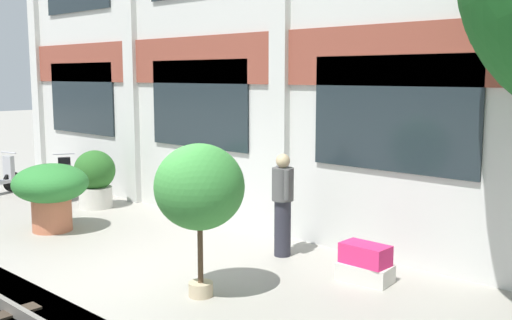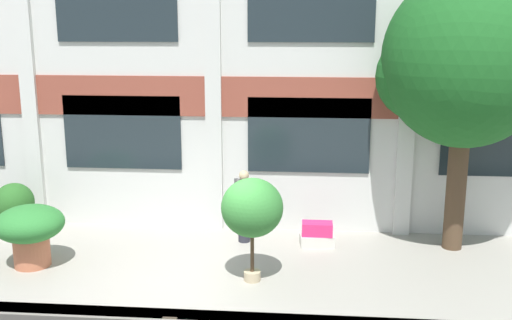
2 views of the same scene
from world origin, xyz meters
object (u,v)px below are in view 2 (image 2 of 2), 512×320
(potted_plant_terracotta_small, at_px, (252,209))
(potted_plant_fluted_column, at_px, (15,208))
(broadleaf_tree, at_px, (466,65))
(resident_by_doorway, at_px, (244,204))
(potted_plant_stone_basin, at_px, (30,229))
(potted_plant_square_trough, at_px, (317,235))

(potted_plant_terracotta_small, bearing_deg, potted_plant_fluted_column, 160.90)
(broadleaf_tree, bearing_deg, potted_plant_terracotta_small, -153.53)
(broadleaf_tree, height_order, resident_by_doorway, broadleaf_tree)
(broadleaf_tree, bearing_deg, resident_by_doorway, -179.81)
(resident_by_doorway, bearing_deg, potted_plant_stone_basin, -34.20)
(potted_plant_terracotta_small, bearing_deg, potted_plant_stone_basin, 175.85)
(potted_plant_fluted_column, distance_m, resident_by_doorway, 5.17)
(potted_plant_square_trough, relative_size, resident_by_doorway, 0.48)
(broadleaf_tree, relative_size, potted_plant_fluted_column, 4.69)
(potted_plant_square_trough, xyz_separation_m, potted_plant_terracotta_small, (-1.23, -1.91, 1.16))
(potted_plant_stone_basin, bearing_deg, resident_by_doorway, 22.93)
(potted_plant_fluted_column, relative_size, resident_by_doorway, 0.76)
(potted_plant_fluted_column, bearing_deg, potted_plant_terracotta_small, -19.10)
(potted_plant_fluted_column, bearing_deg, resident_by_doorway, 1.31)
(broadleaf_tree, bearing_deg, potted_plant_fluted_column, -179.21)
(potted_plant_stone_basin, distance_m, potted_plant_fluted_column, 1.95)
(potted_plant_square_trough, relative_size, potted_plant_fluted_column, 0.63)
(potted_plant_square_trough, bearing_deg, potted_plant_fluted_column, 179.96)
(resident_by_doorway, bearing_deg, potted_plant_square_trough, 118.46)
(potted_plant_fluted_column, bearing_deg, potted_plant_square_trough, -0.04)
(potted_plant_stone_basin, relative_size, potted_plant_terracotta_small, 0.68)
(potted_plant_square_trough, xyz_separation_m, potted_plant_stone_basin, (-5.64, -1.59, 0.52))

